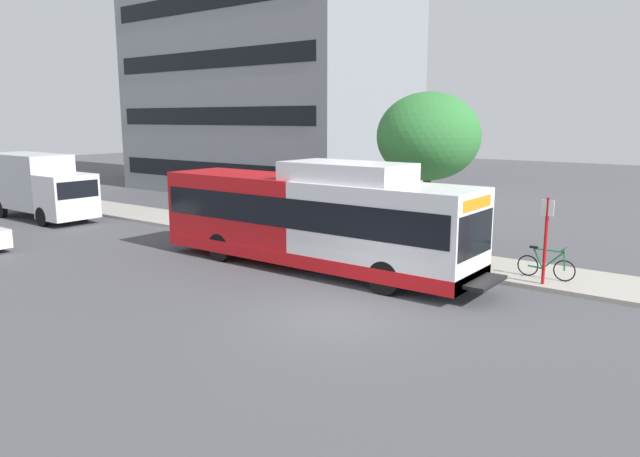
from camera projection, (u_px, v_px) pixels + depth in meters
name	position (u px, v px, depth m)	size (l,w,h in m)	color
ground_plane	(144.00, 270.00, 19.86)	(120.00, 120.00, 0.00)	#4C4C51
sidewalk_curb	(318.00, 241.00, 24.15)	(3.00, 56.00, 0.14)	#A8A399
transit_bus	(313.00, 219.00, 19.80)	(2.58, 12.25, 3.65)	white
bus_stop_sign_pole	(546.00, 234.00, 17.44)	(0.10, 0.36, 2.60)	red
bicycle_parked	(546.00, 265.00, 18.24)	(0.52, 1.76, 1.02)	black
street_tree_near_stop	(428.00, 137.00, 21.68)	(3.79, 3.79, 5.83)	#4C3823
box_truck_background	(38.00, 185.00, 29.70)	(2.32, 7.01, 3.25)	silver
lattice_comm_tower	(126.00, 86.00, 50.74)	(1.10, 1.10, 23.78)	#B7B7BC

